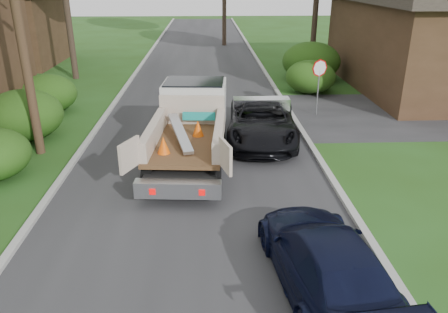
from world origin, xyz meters
TOP-DOWN VIEW (x-y plane):
  - ground at (0.00, 0.00)m, footprint 120.00×120.00m
  - road at (0.00, 10.00)m, footprint 8.00×90.00m
  - curb_left at (-4.10, 10.00)m, footprint 0.20×90.00m
  - curb_right at (4.10, 10.00)m, footprint 0.20×90.00m
  - stop_sign at (5.20, 9.00)m, footprint 0.71×0.32m
  - house_left_far at (-13.50, 22.00)m, footprint 7.56×7.56m
  - house_right at (13.00, 14.00)m, footprint 9.72×12.96m
  - hedge_left_b at (-6.50, 6.50)m, footprint 2.86×2.86m
  - hedge_left_c at (-6.80, 10.00)m, footprint 2.60×2.60m
  - hedge_right_a at (5.80, 13.00)m, footprint 2.60×2.60m
  - hedge_right_b at (6.50, 16.00)m, footprint 3.38×3.38m
  - flatbed_truck at (-0.16, 4.68)m, footprint 2.99×6.29m
  - black_pickup at (2.40, 6.01)m, footprint 2.99×5.56m
  - navy_suv at (2.60, -2.50)m, footprint 2.37×4.78m

SIDE VIEW (x-z plane):
  - ground at x=0.00m, z-range 0.00..0.00m
  - road at x=0.00m, z-range -0.01..0.01m
  - curb_left at x=-4.10m, z-range 0.00..0.12m
  - curb_right at x=4.10m, z-range 0.00..0.12m
  - navy_suv at x=2.60m, z-range 0.00..1.33m
  - black_pickup at x=2.40m, z-range 0.00..1.48m
  - hedge_left_c at x=-6.80m, z-range 0.00..1.70m
  - hedge_right_a at x=5.80m, z-range 0.00..1.70m
  - hedge_left_b at x=-6.50m, z-range 0.00..1.87m
  - hedge_right_b at x=6.50m, z-range 0.00..2.21m
  - flatbed_truck at x=-0.16m, z-range 0.10..2.42m
  - stop_sign at x=5.20m, z-range 0.54..3.02m
  - house_left_far at x=-13.50m, z-range 0.05..6.05m
  - house_right at x=13.00m, z-range 0.06..6.26m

